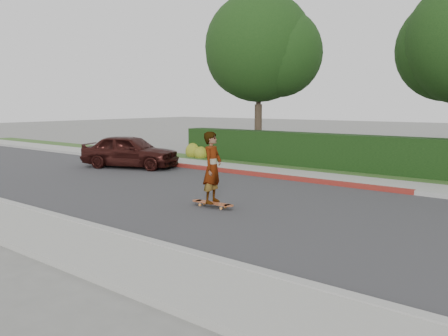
% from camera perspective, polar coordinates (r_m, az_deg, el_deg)
% --- Properties ---
extents(ground, '(120.00, 120.00, 0.00)m').
position_cam_1_polar(ground, '(10.87, 13.20, -6.34)').
color(ground, slate).
rests_on(ground, ground).
extents(road, '(60.00, 8.00, 0.01)m').
position_cam_1_polar(road, '(10.87, 13.20, -6.31)').
color(road, '#2D2D30').
rests_on(road, ground).
extents(curb_near, '(60.00, 0.20, 0.15)m').
position_cam_1_polar(curb_near, '(7.46, -0.22, -12.38)').
color(curb_near, '#9E9E99').
rests_on(curb_near, ground).
extents(sidewalk_near, '(60.00, 1.60, 0.12)m').
position_cam_1_polar(sidewalk_near, '(6.83, -4.99, -14.58)').
color(sidewalk_near, gray).
rests_on(sidewalk_near, ground).
extents(curb_far, '(60.00, 0.20, 0.15)m').
position_cam_1_polar(curb_far, '(14.61, 19.87, -2.56)').
color(curb_far, '#9E9E99').
rests_on(curb_far, ground).
extents(curb_red_section, '(12.00, 0.21, 0.15)m').
position_cam_1_polar(curb_red_section, '(16.76, 3.39, -0.70)').
color(curb_red_section, maroon).
rests_on(curb_red_section, ground).
extents(sidewalk_far, '(60.00, 1.60, 0.12)m').
position_cam_1_polar(sidewalk_far, '(15.46, 20.89, -2.09)').
color(sidewalk_far, gray).
rests_on(sidewalk_far, ground).
extents(planting_strip, '(60.00, 1.60, 0.10)m').
position_cam_1_polar(planting_strip, '(16.98, 22.44, -1.31)').
color(planting_strip, '#2D4C1E').
rests_on(planting_strip, ground).
extents(hedge, '(15.00, 1.00, 1.50)m').
position_cam_1_polar(hedge, '(18.43, 14.03, 1.99)').
color(hedge, black).
rests_on(hedge, ground).
extents(flowering_shrub, '(1.40, 1.00, 0.90)m').
position_cam_1_polar(flowering_shrub, '(21.84, -3.63, 2.09)').
color(flowering_shrub, '#2D4C19').
rests_on(flowering_shrub, ground).
extents(tree_left, '(5.99, 5.21, 8.00)m').
position_cam_1_polar(tree_left, '(21.92, 4.84, 15.01)').
color(tree_left, '#33261C').
rests_on(tree_left, ground).
extents(skateboard, '(1.30, 0.32, 0.12)m').
position_cam_1_polar(skateboard, '(11.58, -1.51, -4.63)').
color(skateboard, orange).
rests_on(skateboard, ground).
extents(skateboarder, '(0.58, 0.76, 1.88)m').
position_cam_1_polar(skateboarder, '(11.40, -1.53, 0.06)').
color(skateboarder, white).
rests_on(skateboarder, skateboard).
extents(car_maroon, '(4.49, 3.03, 1.42)m').
position_cam_1_polar(car_maroon, '(19.16, -12.17, 2.17)').
color(car_maroon, black).
rests_on(car_maroon, ground).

